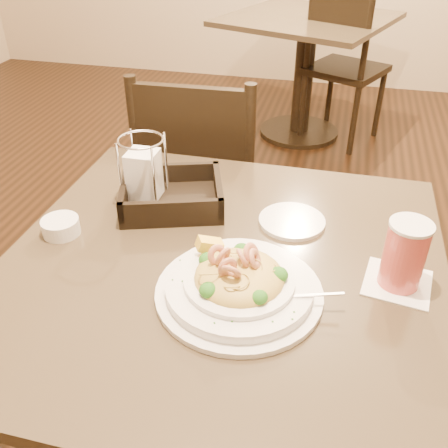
% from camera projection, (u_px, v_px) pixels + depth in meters
% --- Properties ---
extents(main_table, '(0.90, 0.90, 0.75)m').
position_uv_depth(main_table, '(222.00, 342.00, 1.16)').
color(main_table, black).
rests_on(main_table, ground).
extents(background_table, '(1.15, 1.15, 0.75)m').
position_uv_depth(background_table, '(305.00, 57.00, 3.09)').
color(background_table, black).
rests_on(background_table, ground).
extents(dining_chair_near, '(0.44, 0.44, 0.93)m').
position_uv_depth(dining_chair_near, '(203.00, 188.00, 1.77)').
color(dining_chair_near, black).
rests_on(dining_chair_near, ground).
extents(dining_chair_far, '(0.56, 0.56, 0.93)m').
position_uv_depth(dining_chair_far, '(343.00, 64.00, 3.02)').
color(dining_chair_far, black).
rests_on(dining_chair_far, ground).
extents(pasta_bowl, '(0.35, 0.32, 0.10)m').
position_uv_depth(pasta_bowl, '(239.00, 282.00, 0.92)').
color(pasta_bowl, white).
rests_on(pasta_bowl, main_table).
extents(drink_glass, '(0.14, 0.14, 0.14)m').
position_uv_depth(drink_glass, '(404.00, 255.00, 0.93)').
color(drink_glass, white).
rests_on(drink_glass, main_table).
extents(bread_basket, '(0.28, 0.26, 0.07)m').
position_uv_depth(bread_basket, '(172.00, 197.00, 1.19)').
color(bread_basket, black).
rests_on(bread_basket, main_table).
extents(napkin_caddy, '(0.11, 0.11, 0.17)m').
position_uv_depth(napkin_caddy, '(144.00, 176.00, 1.17)').
color(napkin_caddy, silver).
rests_on(napkin_caddy, main_table).
extents(side_plate, '(0.19, 0.19, 0.01)m').
position_uv_depth(side_plate, '(292.00, 221.00, 1.14)').
color(side_plate, white).
rests_on(side_plate, main_table).
extents(butter_ramekin, '(0.10, 0.10, 0.04)m').
position_uv_depth(butter_ramekin, '(61.00, 227.00, 1.10)').
color(butter_ramekin, white).
rests_on(butter_ramekin, main_table).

